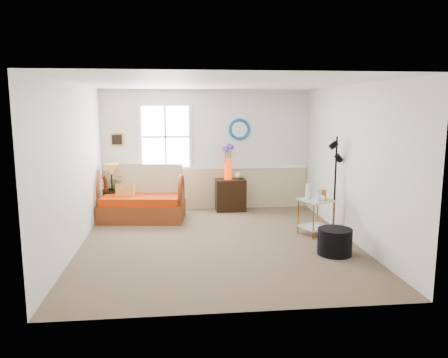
{
  "coord_description": "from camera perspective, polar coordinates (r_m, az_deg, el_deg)",
  "views": [
    {
      "loc": [
        -0.66,
        -6.95,
        2.24
      ],
      "look_at": [
        0.12,
        0.27,
        1.03
      ],
      "focal_mm": 35.0,
      "sensor_mm": 36.0,
      "label": 1
    }
  ],
  "objects": [
    {
      "name": "side_table",
      "position": [
        7.85,
        11.86,
        -4.91
      ],
      "size": [
        0.65,
        0.65,
        0.64
      ],
      "primitive_type": null,
      "rotation": [
        0.0,
        0.0,
        0.36
      ],
      "color": "#A3681F",
      "rests_on": "floor"
    },
    {
      "name": "chair_rail",
      "position": [
        9.54,
        -2.16,
        1.49
      ],
      "size": [
        4.46,
        0.04,
        0.06
      ],
      "primitive_type": "cube",
      "color": "white",
      "rests_on": "walls"
    },
    {
      "name": "mirror",
      "position": [
        9.54,
        2.03,
        6.5
      ],
      "size": [
        0.47,
        0.07,
        0.47
      ],
      "primitive_type": "torus",
      "rotation": [
        1.57,
        0.0,
        0.0
      ],
      "color": "#125999",
      "rests_on": "walls"
    },
    {
      "name": "loveseat",
      "position": [
        8.82,
        -10.68,
        -1.86
      ],
      "size": [
        1.74,
        1.12,
        1.07
      ],
      "primitive_type": null,
      "rotation": [
        0.0,
        0.0,
        -0.12
      ],
      "color": "brown",
      "rests_on": "floor"
    },
    {
      "name": "lamp_stand",
      "position": [
        9.27,
        -14.54,
        -3.1
      ],
      "size": [
        0.37,
        0.37,
        0.55
      ],
      "primitive_type": null,
      "rotation": [
        0.0,
        0.0,
        0.22
      ],
      "color": "black",
      "rests_on": "floor"
    },
    {
      "name": "floor_lamp",
      "position": [
        7.93,
        14.3,
        -0.84
      ],
      "size": [
        0.29,
        0.29,
        1.73
      ],
      "primitive_type": null,
      "rotation": [
        0.0,
        0.0,
        0.18
      ],
      "color": "black",
      "rests_on": "floor"
    },
    {
      "name": "ceiling",
      "position": [
        7.0,
        -0.77,
        12.4
      ],
      "size": [
        4.5,
        5.0,
        0.01
      ],
      "primitive_type": "cube",
      "color": "white",
      "rests_on": "walls"
    },
    {
      "name": "potted_plant",
      "position": [
        9.19,
        -13.86,
        -0.65
      ],
      "size": [
        0.3,
        0.33,
        0.25
      ],
      "primitive_type": "imported",
      "rotation": [
        0.0,
        0.0,
        0.04
      ],
      "color": "#476A36",
      "rests_on": "lamp_stand"
    },
    {
      "name": "picture",
      "position": [
        9.54,
        -13.81,
        5.03
      ],
      "size": [
        0.28,
        0.03,
        0.28
      ],
      "primitive_type": "cube",
      "color": "gold",
      "rests_on": "walls"
    },
    {
      "name": "throw_pillow",
      "position": [
        8.8,
        -12.77,
        -1.96
      ],
      "size": [
        0.38,
        0.18,
        0.37
      ],
      "primitive_type": null,
      "rotation": [
        0.0,
        0.0,
        -0.25
      ],
      "color": "#BD4F18",
      "rests_on": "loveseat"
    },
    {
      "name": "cabinet",
      "position": [
        9.48,
        0.85,
        -2.1
      ],
      "size": [
        0.65,
        0.43,
        0.69
      ],
      "primitive_type": null,
      "rotation": [
        0.0,
        0.0,
        0.02
      ],
      "color": "black",
      "rests_on": "floor"
    },
    {
      "name": "window",
      "position": [
        9.45,
        -7.66,
        5.48
      ],
      "size": [
        1.14,
        0.06,
        1.44
      ],
      "primitive_type": null,
      "color": "white",
      "rests_on": "walls"
    },
    {
      "name": "walls",
      "position": [
        7.05,
        -0.75,
        1.79
      ],
      "size": [
        4.51,
        5.01,
        2.6
      ],
      "color": "silver",
      "rests_on": "floor"
    },
    {
      "name": "table_lamp",
      "position": [
        9.15,
        -14.48,
        0.23
      ],
      "size": [
        0.37,
        0.37,
        0.55
      ],
      "primitive_type": null,
      "rotation": [
        0.0,
        0.0,
        0.26
      ],
      "color": "#B87527",
      "rests_on": "lamp_stand"
    },
    {
      "name": "tabletop_items",
      "position": [
        7.8,
        12.14,
        -1.59
      ],
      "size": [
        0.63,
        0.63,
        0.27
      ],
      "primitive_type": null,
      "rotation": [
        0.0,
        0.0,
        0.66
      ],
      "color": "silver",
      "rests_on": "side_table"
    },
    {
      "name": "flower_vase",
      "position": [
        9.4,
        0.54,
        2.22
      ],
      "size": [
        0.28,
        0.28,
        0.74
      ],
      "primitive_type": null,
      "rotation": [
        0.0,
        0.0,
        -0.38
      ],
      "color": "red",
      "rests_on": "cabinet"
    },
    {
      "name": "floor",
      "position": [
        7.34,
        -0.72,
        -8.33
      ],
      "size": [
        4.5,
        5.0,
        0.01
      ],
      "primitive_type": "cube",
      "color": "brown",
      "rests_on": "ground"
    },
    {
      "name": "wainscot",
      "position": [
        9.63,
        -2.14,
        -1.27
      ],
      "size": [
        4.46,
        0.02,
        0.9
      ],
      "primitive_type": "cube",
      "color": "tan",
      "rests_on": "walls"
    },
    {
      "name": "ottoman",
      "position": [
        6.94,
        14.27,
        -7.92
      ],
      "size": [
        0.6,
        0.6,
        0.4
      ],
      "primitive_type": "cylinder",
      "rotation": [
        0.0,
        0.0,
        0.15
      ],
      "color": "black",
      "rests_on": "floor"
    }
  ]
}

